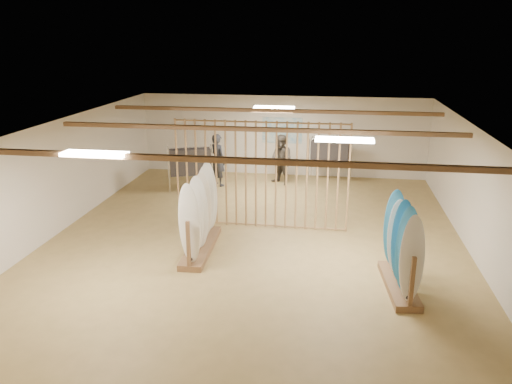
% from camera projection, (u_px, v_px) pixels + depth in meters
% --- Properties ---
extents(floor, '(12.00, 12.00, 0.00)m').
position_uv_depth(floor, '(256.00, 238.00, 12.32)').
color(floor, tan).
rests_on(floor, ground).
extents(ceiling, '(12.00, 12.00, 0.00)m').
position_uv_depth(ceiling, '(256.00, 126.00, 11.48)').
color(ceiling, gray).
rests_on(ceiling, ground).
extents(wall_back, '(12.00, 0.00, 12.00)m').
position_uv_depth(wall_back, '(282.00, 136.00, 17.56)').
color(wall_back, silver).
rests_on(wall_back, ground).
extents(wall_front, '(12.00, 0.00, 12.00)m').
position_uv_depth(wall_front, '(182.00, 319.00, 6.25)').
color(wall_front, silver).
rests_on(wall_front, ground).
extents(wall_left, '(0.00, 12.00, 12.00)m').
position_uv_depth(wall_left, '(61.00, 175.00, 12.64)').
color(wall_left, silver).
rests_on(wall_left, ground).
extents(wall_right, '(0.00, 12.00, 12.00)m').
position_uv_depth(wall_right, '(476.00, 194.00, 11.17)').
color(wall_right, silver).
rests_on(wall_right, ground).
extents(ceiling_slats, '(9.50, 6.12, 0.10)m').
position_uv_depth(ceiling_slats, '(256.00, 129.00, 11.50)').
color(ceiling_slats, brown).
rests_on(ceiling_slats, ground).
extents(light_panels, '(1.20, 0.35, 0.06)m').
position_uv_depth(light_panels, '(256.00, 128.00, 11.50)').
color(light_panels, white).
rests_on(light_panels, ground).
extents(bamboo_partition, '(4.45, 0.05, 2.78)m').
position_uv_depth(bamboo_partition, '(261.00, 175.00, 12.66)').
color(bamboo_partition, tan).
rests_on(bamboo_partition, ground).
extents(poster, '(1.40, 0.03, 0.90)m').
position_uv_depth(poster, '(282.00, 130.00, 17.48)').
color(poster, '#3783C1').
rests_on(poster, ground).
extents(rack_left, '(0.61, 2.37, 1.90)m').
position_uv_depth(rack_left, '(200.00, 224.00, 11.46)').
color(rack_left, brown).
rests_on(rack_left, floor).
extents(rack_right, '(0.68, 1.95, 1.82)m').
position_uv_depth(rack_right, '(401.00, 260.00, 9.72)').
color(rack_right, brown).
rests_on(rack_right, floor).
extents(clothing_rack_a, '(1.31, 0.76, 1.47)m').
position_uv_depth(clothing_rack_a, '(190.00, 162.00, 15.78)').
color(clothing_rack_a, silver).
rests_on(clothing_rack_a, floor).
extents(clothing_rack_b, '(1.35, 0.59, 1.47)m').
position_uv_depth(clothing_rack_b, '(330.00, 154.00, 16.87)').
color(clothing_rack_b, silver).
rests_on(clothing_rack_b, floor).
extents(shopper_a, '(0.87, 0.80, 1.97)m').
position_uv_depth(shopper_a, '(218.00, 157.00, 16.37)').
color(shopper_a, '#292B31').
rests_on(shopper_a, floor).
extents(shopper_b, '(1.16, 1.12, 1.90)m').
position_uv_depth(shopper_b, '(282.00, 157.00, 16.49)').
color(shopper_b, '#342E28').
rests_on(shopper_b, floor).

